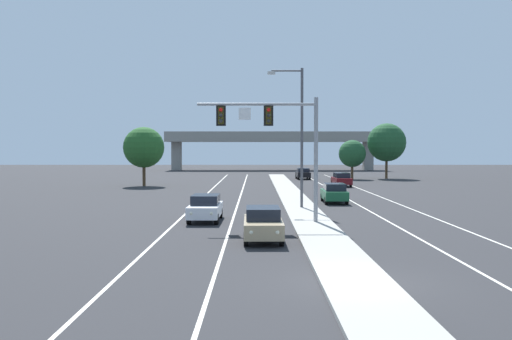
# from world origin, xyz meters

# --- Properties ---
(ground_plane) EXTENTS (260.00, 260.00, 0.00)m
(ground_plane) POSITION_xyz_m (0.00, 0.00, 0.00)
(ground_plane) COLOR #28282B
(median_island) EXTENTS (2.40, 110.00, 0.15)m
(median_island) POSITION_xyz_m (0.00, 18.00, 0.07)
(median_island) COLOR #9E9B93
(median_island) RESTS_ON ground
(lane_stripe_oncoming_center) EXTENTS (0.14, 100.00, 0.01)m
(lane_stripe_oncoming_center) POSITION_xyz_m (-4.70, 25.00, 0.00)
(lane_stripe_oncoming_center) COLOR silver
(lane_stripe_oncoming_center) RESTS_ON ground
(lane_stripe_receding_center) EXTENTS (0.14, 100.00, 0.01)m
(lane_stripe_receding_center) POSITION_xyz_m (4.70, 25.00, 0.00)
(lane_stripe_receding_center) COLOR silver
(lane_stripe_receding_center) RESTS_ON ground
(edge_stripe_left) EXTENTS (0.14, 100.00, 0.01)m
(edge_stripe_left) POSITION_xyz_m (-8.00, 25.00, 0.00)
(edge_stripe_left) COLOR silver
(edge_stripe_left) RESTS_ON ground
(edge_stripe_right) EXTENTS (0.14, 100.00, 0.01)m
(edge_stripe_right) POSITION_xyz_m (8.00, 25.00, 0.00)
(edge_stripe_right) COLOR silver
(edge_stripe_right) RESTS_ON ground
(overhead_signal_mast) EXTENTS (7.00, 0.44, 7.20)m
(overhead_signal_mast) POSITION_xyz_m (-2.01, 14.34, 5.32)
(overhead_signal_mast) COLOR gray
(overhead_signal_mast) RESTS_ON median_island
(street_lamp_median) EXTENTS (2.58, 0.28, 10.00)m
(street_lamp_median) POSITION_xyz_m (-0.19, 22.27, 5.79)
(street_lamp_median) COLOR #4C4C51
(street_lamp_median) RESTS_ON median_island
(car_oncoming_tan) EXTENTS (1.87, 4.49, 1.58)m
(car_oncoming_tan) POSITION_xyz_m (-2.93, 8.45, 0.82)
(car_oncoming_tan) COLOR tan
(car_oncoming_tan) RESTS_ON ground
(car_oncoming_white) EXTENTS (1.88, 4.49, 1.58)m
(car_oncoming_white) POSITION_xyz_m (-6.33, 15.65, 0.82)
(car_oncoming_white) COLOR silver
(car_oncoming_white) RESTS_ON ground
(car_receding_green) EXTENTS (1.87, 4.49, 1.58)m
(car_receding_green) POSITION_xyz_m (3.03, 26.91, 0.82)
(car_receding_green) COLOR #195633
(car_receding_green) RESTS_ON ground
(car_receding_darkred) EXTENTS (1.89, 4.50, 1.58)m
(car_receding_darkred) POSITION_xyz_m (6.55, 46.31, 0.82)
(car_receding_darkred) COLOR #5B0F14
(car_receding_darkred) RESTS_ON ground
(car_receding_black) EXTENTS (1.89, 4.50, 1.58)m
(car_receding_black) POSITION_xyz_m (3.38, 61.42, 0.82)
(car_receding_black) COLOR black
(car_receding_black) RESTS_ON ground
(overpass_bridge) EXTENTS (42.40, 6.40, 7.65)m
(overpass_bridge) POSITION_xyz_m (0.00, 94.75, 5.78)
(overpass_bridge) COLOR gray
(overpass_bridge) RESTS_ON ground
(tree_far_right_a) EXTENTS (3.84, 3.84, 5.55)m
(tree_far_right_a) POSITION_xyz_m (10.35, 61.41, 3.62)
(tree_far_right_a) COLOR #4C3823
(tree_far_right_a) RESTS_ON ground
(tree_far_left_b) EXTENTS (4.75, 4.75, 6.87)m
(tree_far_left_b) POSITION_xyz_m (-16.31, 47.26, 4.49)
(tree_far_left_b) COLOR #4C3823
(tree_far_left_b) RESTS_ON ground
(tree_far_right_b) EXTENTS (5.52, 5.52, 7.99)m
(tree_far_right_b) POSITION_xyz_m (15.61, 63.18, 5.22)
(tree_far_right_b) COLOR #4C3823
(tree_far_right_b) RESTS_ON ground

